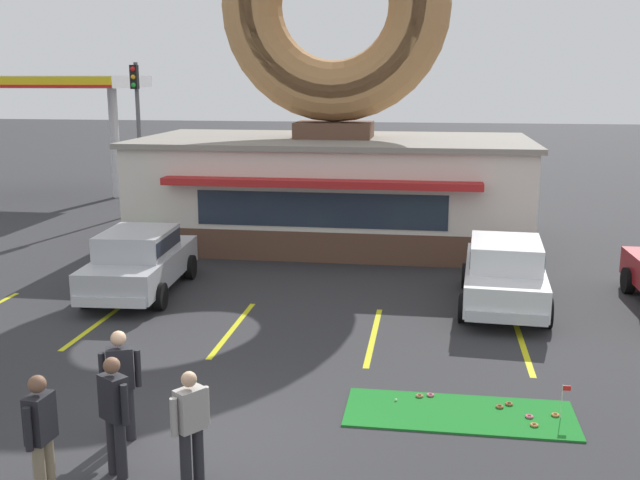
{
  "coord_description": "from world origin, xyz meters",
  "views": [
    {
      "loc": [
        3.29,
        -9.72,
        5.25
      ],
      "look_at": [
        1.09,
        5.0,
        2.0
      ],
      "focal_mm": 42.0,
      "sensor_mm": 36.0,
      "label": 1
    }
  ],
  "objects_px": {
    "trash_bin": "(150,242)",
    "car_silver": "(140,259)",
    "golf_ball": "(396,400)",
    "pedestrian_hooded_kid": "(191,423)",
    "car_white": "(505,271)",
    "pedestrian_leather_jacket_man": "(121,380)",
    "traffic_light_pole": "(138,118)",
    "pedestrian_blue_sweater_man": "(41,432)",
    "putting_flag_pin": "(565,394)",
    "pedestrian_clipboard_woman": "(114,411)"
  },
  "relations": [
    {
      "from": "trash_bin",
      "to": "traffic_light_pole",
      "type": "height_order",
      "value": "traffic_light_pole"
    },
    {
      "from": "trash_bin",
      "to": "car_silver",
      "type": "bearing_deg",
      "value": -72.52
    },
    {
      "from": "trash_bin",
      "to": "pedestrian_leather_jacket_man",
      "type": "bearing_deg",
      "value": -70.87
    },
    {
      "from": "golf_ball",
      "to": "traffic_light_pole",
      "type": "distance_m",
      "value": 19.92
    },
    {
      "from": "pedestrian_blue_sweater_man",
      "to": "pedestrian_hooded_kid",
      "type": "xyz_separation_m",
      "value": [
        1.7,
        0.69,
        -0.08
      ]
    },
    {
      "from": "pedestrian_clipboard_woman",
      "to": "trash_bin",
      "type": "distance_m",
      "value": 12.57
    },
    {
      "from": "putting_flag_pin",
      "to": "car_silver",
      "type": "distance_m",
      "value": 10.86
    },
    {
      "from": "pedestrian_blue_sweater_man",
      "to": "trash_bin",
      "type": "bearing_deg",
      "value": 105.39
    },
    {
      "from": "car_silver",
      "to": "traffic_light_pole",
      "type": "bearing_deg",
      "value": 111.49
    },
    {
      "from": "car_white",
      "to": "pedestrian_leather_jacket_man",
      "type": "relative_size",
      "value": 2.74
    },
    {
      "from": "golf_ball",
      "to": "pedestrian_clipboard_woman",
      "type": "relative_size",
      "value": 0.02
    },
    {
      "from": "putting_flag_pin",
      "to": "trash_bin",
      "type": "xyz_separation_m",
      "value": [
        -10.31,
        9.25,
        0.06
      ]
    },
    {
      "from": "pedestrian_clipboard_woman",
      "to": "pedestrian_blue_sweater_man",
      "type": "bearing_deg",
      "value": -131.43
    },
    {
      "from": "pedestrian_leather_jacket_man",
      "to": "trash_bin",
      "type": "bearing_deg",
      "value": 109.13
    },
    {
      "from": "car_silver",
      "to": "pedestrian_leather_jacket_man",
      "type": "relative_size",
      "value": 2.75
    },
    {
      "from": "car_white",
      "to": "trash_bin",
      "type": "distance_m",
      "value": 10.46
    },
    {
      "from": "pedestrian_leather_jacket_man",
      "to": "traffic_light_pole",
      "type": "height_order",
      "value": "traffic_light_pole"
    },
    {
      "from": "golf_ball",
      "to": "pedestrian_hooded_kid",
      "type": "height_order",
      "value": "pedestrian_hooded_kid"
    },
    {
      "from": "golf_ball",
      "to": "pedestrian_hooded_kid",
      "type": "xyz_separation_m",
      "value": [
        -2.53,
        -2.9,
        0.81
      ]
    },
    {
      "from": "car_silver",
      "to": "pedestrian_blue_sweater_man",
      "type": "height_order",
      "value": "pedestrian_blue_sweater_man"
    },
    {
      "from": "pedestrian_blue_sweater_man",
      "to": "pedestrian_clipboard_woman",
      "type": "relative_size",
      "value": 1.0
    },
    {
      "from": "car_silver",
      "to": "trash_bin",
      "type": "bearing_deg",
      "value": 107.48
    },
    {
      "from": "pedestrian_blue_sweater_man",
      "to": "car_silver",
      "type": "bearing_deg",
      "value": 104.57
    },
    {
      "from": "golf_ball",
      "to": "putting_flag_pin",
      "type": "height_order",
      "value": "putting_flag_pin"
    },
    {
      "from": "pedestrian_blue_sweater_man",
      "to": "pedestrian_clipboard_woman",
      "type": "distance_m",
      "value": 0.97
    },
    {
      "from": "golf_ball",
      "to": "car_silver",
      "type": "relative_size",
      "value": 0.01
    },
    {
      "from": "car_silver",
      "to": "pedestrian_hooded_kid",
      "type": "height_order",
      "value": "car_silver"
    },
    {
      "from": "pedestrian_hooded_kid",
      "to": "pedestrian_clipboard_woman",
      "type": "relative_size",
      "value": 0.93
    },
    {
      "from": "pedestrian_leather_jacket_man",
      "to": "traffic_light_pole",
      "type": "relative_size",
      "value": 0.29
    },
    {
      "from": "car_white",
      "to": "pedestrian_hooded_kid",
      "type": "distance_m",
      "value": 9.79
    },
    {
      "from": "pedestrian_blue_sweater_man",
      "to": "pedestrian_hooded_kid",
      "type": "height_order",
      "value": "pedestrian_blue_sweater_man"
    },
    {
      "from": "putting_flag_pin",
      "to": "pedestrian_hooded_kid",
      "type": "height_order",
      "value": "pedestrian_hooded_kid"
    },
    {
      "from": "car_silver",
      "to": "pedestrian_leather_jacket_man",
      "type": "distance_m",
      "value": 7.88
    },
    {
      "from": "golf_ball",
      "to": "car_white",
      "type": "relative_size",
      "value": 0.01
    },
    {
      "from": "car_silver",
      "to": "pedestrian_hooded_kid",
      "type": "bearing_deg",
      "value": -64.23
    },
    {
      "from": "pedestrian_leather_jacket_man",
      "to": "trash_bin",
      "type": "relative_size",
      "value": 1.74
    },
    {
      "from": "pedestrian_leather_jacket_man",
      "to": "car_white",
      "type": "bearing_deg",
      "value": 51.05
    },
    {
      "from": "golf_ball",
      "to": "pedestrian_hooded_kid",
      "type": "relative_size",
      "value": 0.03
    },
    {
      "from": "pedestrian_blue_sweater_man",
      "to": "pedestrian_leather_jacket_man",
      "type": "distance_m",
      "value": 1.72
    },
    {
      "from": "car_white",
      "to": "pedestrian_clipboard_woman",
      "type": "height_order",
      "value": "pedestrian_clipboard_woman"
    },
    {
      "from": "pedestrian_hooded_kid",
      "to": "traffic_light_pole",
      "type": "distance_m",
      "value": 21.12
    },
    {
      "from": "pedestrian_blue_sweater_man",
      "to": "pedestrian_clipboard_woman",
      "type": "height_order",
      "value": "pedestrian_blue_sweater_man"
    },
    {
      "from": "car_white",
      "to": "pedestrian_leather_jacket_man",
      "type": "bearing_deg",
      "value": -128.95
    },
    {
      "from": "pedestrian_blue_sweater_man",
      "to": "pedestrian_leather_jacket_man",
      "type": "relative_size",
      "value": 1.0
    },
    {
      "from": "car_white",
      "to": "pedestrian_clipboard_woman",
      "type": "bearing_deg",
      "value": -124.19
    },
    {
      "from": "pedestrian_blue_sweater_man",
      "to": "pedestrian_leather_jacket_man",
      "type": "xyz_separation_m",
      "value": [
        0.32,
        1.69,
        0.0
      ]
    },
    {
      "from": "pedestrian_hooded_kid",
      "to": "pedestrian_clipboard_woman",
      "type": "xyz_separation_m",
      "value": [
        -1.06,
        0.04,
        0.07
      ]
    },
    {
      "from": "pedestrian_blue_sweater_man",
      "to": "traffic_light_pole",
      "type": "xyz_separation_m",
      "value": [
        -6.62,
        19.9,
        2.77
      ]
    },
    {
      "from": "car_silver",
      "to": "pedestrian_blue_sweater_man",
      "type": "distance_m",
      "value": 9.4
    },
    {
      "from": "car_silver",
      "to": "pedestrian_blue_sweater_man",
      "type": "bearing_deg",
      "value": -75.43
    }
  ]
}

